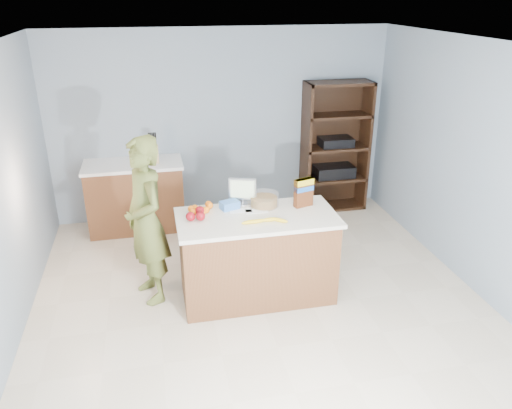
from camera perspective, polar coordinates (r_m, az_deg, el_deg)
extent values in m
cube|color=beige|center=(5.03, 0.86, -12.09)|extent=(4.50, 5.00, 0.02)
cube|color=gray|center=(6.76, -3.90, 9.05)|extent=(4.50, 0.02, 2.50)
cube|color=gray|center=(2.42, 15.44, -21.21)|extent=(4.50, 0.02, 2.50)
cube|color=gray|center=(5.37, 25.08, 3.01)|extent=(0.02, 5.00, 2.50)
cube|color=white|center=(4.12, 1.08, 17.54)|extent=(4.50, 5.00, 0.02)
cube|color=brown|center=(5.05, 0.12, -6.17)|extent=(1.50, 0.70, 0.86)
cube|color=silver|center=(4.84, 0.13, -1.53)|extent=(1.56, 0.76, 0.04)
cube|color=black|center=(5.24, 0.12, -9.79)|extent=(1.46, 0.66, 0.10)
cube|color=brown|center=(6.67, -13.55, 0.81)|extent=(1.20, 0.60, 0.86)
cube|color=white|center=(6.52, -13.92, 4.46)|extent=(1.24, 0.62, 0.04)
cube|color=black|center=(7.22, 8.55, 6.88)|extent=(0.90, 0.04, 1.80)
cube|color=black|center=(6.92, 5.70, 6.30)|extent=(0.04, 0.40, 1.80)
cube|color=black|center=(7.22, 12.27, 6.61)|extent=(0.04, 0.40, 1.80)
cube|color=black|center=(7.36, 8.63, -0.10)|extent=(0.90, 0.40, 0.04)
cube|color=black|center=(7.20, 8.83, 3.04)|extent=(0.90, 0.40, 0.04)
cube|color=black|center=(7.06, 9.05, 6.47)|extent=(0.90, 0.40, 0.04)
cube|color=black|center=(6.94, 9.29, 10.02)|extent=(0.90, 0.40, 0.04)
cube|color=black|center=(6.86, 9.53, 13.52)|extent=(0.90, 0.40, 0.04)
cube|color=black|center=(7.16, 8.88, 3.79)|extent=(0.55, 0.32, 0.16)
cube|color=black|center=(7.03, 9.09, 7.09)|extent=(0.45, 0.30, 0.12)
imported|color=#565F2A|center=(4.96, -12.45, -1.88)|extent=(0.59, 0.72, 1.70)
cube|color=tan|center=(6.43, -11.61, 5.65)|extent=(0.12, 0.10, 0.22)
cylinder|color=black|center=(6.39, -12.08, 6.94)|extent=(0.02, 0.02, 0.09)
cylinder|color=black|center=(6.39, -11.90, 6.95)|extent=(0.02, 0.02, 0.09)
cylinder|color=black|center=(6.39, -11.72, 6.97)|extent=(0.02, 0.02, 0.09)
cylinder|color=black|center=(6.39, -11.54, 6.98)|extent=(0.02, 0.02, 0.09)
cylinder|color=black|center=(6.39, -11.36, 7.00)|extent=(0.02, 0.02, 0.09)
cube|color=white|center=(4.95, -1.76, -0.70)|extent=(0.22, 0.12, 0.00)
cube|color=white|center=(4.93, 0.06, -0.78)|extent=(0.23, 0.13, 0.00)
ellipsoid|color=yellow|center=(4.67, -0.72, -2.00)|extent=(0.18, 0.08, 0.04)
ellipsoid|color=yellow|center=(4.68, 0.16, -1.92)|extent=(0.18, 0.06, 0.04)
ellipsoid|color=yellow|center=(4.72, 1.65, -1.72)|extent=(0.17, 0.04, 0.04)
ellipsoid|color=yellow|center=(4.71, 2.71, -1.79)|extent=(0.16, 0.14, 0.04)
sphere|color=maroon|center=(4.86, -6.43, -0.72)|extent=(0.09, 0.09, 0.09)
sphere|color=maroon|center=(4.75, -6.35, -1.33)|extent=(0.09, 0.09, 0.09)
sphere|color=maroon|center=(4.75, -7.49, -1.37)|extent=(0.09, 0.09, 0.09)
sphere|color=orange|center=(4.87, -7.20, -0.89)|extent=(0.07, 0.07, 0.07)
sphere|color=orange|center=(4.96, -7.01, -0.40)|extent=(0.07, 0.07, 0.07)
sphere|color=orange|center=(4.91, -5.68, -0.61)|extent=(0.07, 0.07, 0.07)
sphere|color=orange|center=(5.00, -5.30, -0.11)|extent=(0.07, 0.07, 0.07)
sphere|color=orange|center=(4.94, -7.42, -0.50)|extent=(0.07, 0.07, 0.07)
sphere|color=orange|center=(4.89, -6.17, -0.69)|extent=(0.07, 0.07, 0.07)
sphere|color=orange|center=(5.03, -5.46, 0.04)|extent=(0.07, 0.07, 0.07)
sphere|color=orange|center=(4.88, -6.07, -0.79)|extent=(0.07, 0.07, 0.07)
sphere|color=orange|center=(4.91, -6.18, -0.62)|extent=(0.07, 0.07, 0.07)
cube|color=blue|center=(4.98, -3.04, -0.06)|extent=(0.21, 0.17, 0.08)
cylinder|color=#267219|center=(5.05, 0.92, 0.36)|extent=(0.27, 0.27, 0.09)
cylinder|color=white|center=(5.04, 0.93, 0.56)|extent=(0.30, 0.30, 0.13)
cylinder|color=silver|center=(5.09, -1.53, 0.08)|extent=(0.12, 0.12, 0.01)
cylinder|color=silver|center=(5.08, -1.53, 0.40)|extent=(0.02, 0.02, 0.05)
cube|color=silver|center=(5.03, -1.55, 1.81)|extent=(0.28, 0.13, 0.22)
cube|color=yellow|center=(5.01, -1.58, 1.73)|extent=(0.23, 0.08, 0.18)
cube|color=#592B14|center=(5.02, 5.46, 1.36)|extent=(0.21, 0.12, 0.29)
cube|color=yellow|center=(4.98, 5.51, 2.59)|extent=(0.21, 0.12, 0.06)
cube|color=blue|center=(5.00, 5.48, 1.84)|extent=(0.21, 0.12, 0.05)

